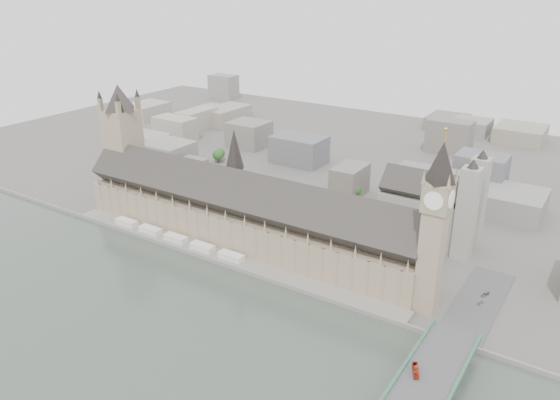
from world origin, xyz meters
The scene contains 14 objects.
ground centered at (0.00, 0.00, 0.00)m, with size 900.00×900.00×0.00m, color #595651.
river_thames centered at (0.00, -165.00, 0.00)m, with size 600.00×600.00×0.00m, color #3E4A41.
embankment_wall centered at (0.00, -15.00, 1.50)m, with size 600.00×1.50×3.00m, color gray.
river_terrace centered at (0.00, -7.50, 1.00)m, with size 270.00×15.00×2.00m, color gray.
terrace_tents centered at (-40.00, -7.00, 4.00)m, with size 118.00×7.00×4.00m.
palace_of_westminster centered at (0.00, 19.70, 22.71)m, with size 265.00×40.73×55.44m.
elizabeth_tower centered at (138.00, 8.00, 58.09)m, with size 17.00×17.00×107.50m.
victoria_tower centered at (-122.00, 26.00, 55.20)m, with size 30.00×30.00×100.00m.
central_tower centered at (-10.00, 26.00, 57.92)m, with size 13.00×13.00×48.00m.
westminster_abbey centered at (110.92, 95.00, 25.08)m, with size 68.00×36.00×64.00m.
city_skyline_inland centered at (0.00, 245.00, 19.00)m, with size 720.00×360.00×38.00m, color gray, non-canonical shape.
park_trees centered at (-10.00, 60.00, 7.50)m, with size 110.00×30.00×15.00m, color #214E1B, non-canonical shape.
red_bus_north centered at (155.96, -59.13, 11.64)m, with size 2.34×9.99×2.78m, color #AB2C13.
car_approach centered at (166.41, 24.67, 11.07)m, with size 2.31×5.68×1.65m, color gray.
Camera 1 is at (212.44, -259.76, 177.54)m, focal length 35.00 mm.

